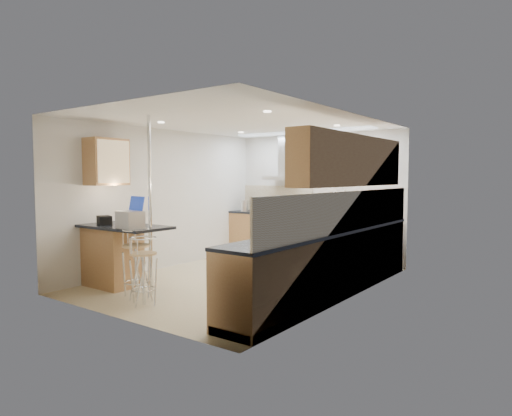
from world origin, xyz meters
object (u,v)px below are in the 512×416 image
Objects in this scene: laptop at (130,220)px; bar_stool_near at (136,263)px; bread_bin at (269,235)px; microwave at (325,218)px; bar_stool_end at (144,271)px.

laptop is 0.60m from bar_stool_near.
bread_bin reaches higher than bar_stool_near.
microwave is 0.64× the size of bar_stool_end.
microwave is at bearing 40.36° from bar_stool_near.
bar_stool_end is 1.88m from bread_bin.
bar_stool_near is (0.14, -0.02, -0.58)m from laptop.
bar_stool_end is (-1.64, -1.83, -0.63)m from microwave.
bar_stool_near is at bearing 141.37° from microwave.
laptop is 0.82m from bar_stool_end.
bread_bin is at bearing 3.59° from bar_stool_near.
laptop is 0.93× the size of bread_bin.
bar_stool_end is (0.50, -0.20, -0.62)m from laptop.
bar_stool_near is 2.53× the size of bread_bin.
bar_stool_near reaches higher than bar_stool_end.
laptop is at bearing 78.69° from bar_stool_end.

